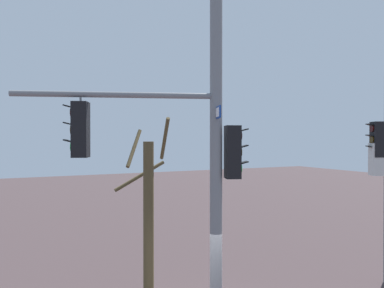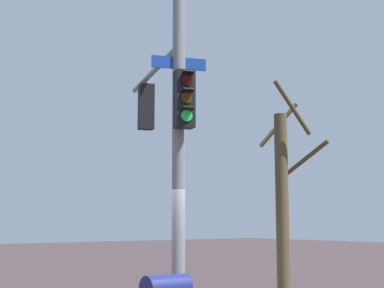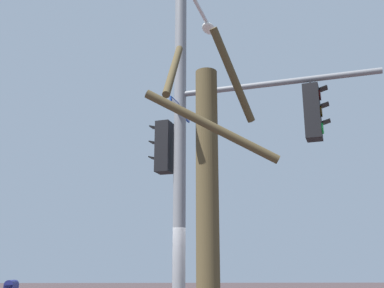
# 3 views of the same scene
# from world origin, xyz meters

# --- Properties ---
(main_signal_pole_assembly) EXTENTS (4.03, 4.51, 8.64)m
(main_signal_pole_assembly) POSITION_xyz_m (0.02, -0.10, 4.69)
(main_signal_pole_assembly) COLOR slate
(main_signal_pole_assembly) RESTS_ON ground
(bare_tree_behind_pole) EXTENTS (1.42, 1.58, 5.07)m
(bare_tree_behind_pole) POSITION_xyz_m (-3.22, 0.01, 2.40)
(bare_tree_behind_pole) COLOR brown
(bare_tree_behind_pole) RESTS_ON ground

